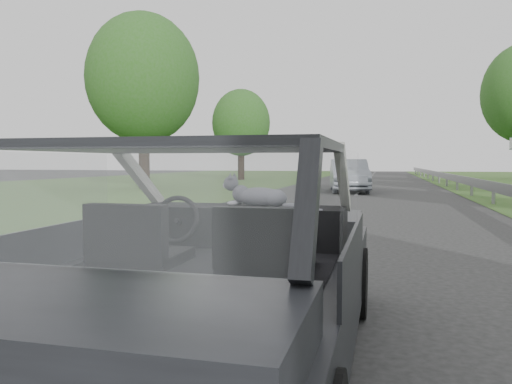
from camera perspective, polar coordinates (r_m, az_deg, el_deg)
The scene contains 10 objects.
ground at distance 3.45m, azimuth -4.84°, elevation -19.29°, with size 140.00×140.00×0.00m, color #434343.
subject_car at distance 3.24m, azimuth -4.90°, elevation -7.40°, with size 1.80×4.00×1.45m, color black.
dashboard at distance 3.81m, azimuth -1.81°, elevation -3.86°, with size 1.58×0.45×0.30m, color black.
driver_seat at distance 3.12m, azimuth -13.69°, elevation -5.05°, with size 0.50×0.72×0.42m, color black.
passenger_seat at distance 2.83m, azimuth 0.82°, elevation -5.80°, with size 0.50×0.72×0.42m, color black.
steering_wheel at distance 3.66m, azimuth -9.13°, elevation -3.10°, with size 0.36×0.36×0.04m, color black.
cat at distance 3.75m, azimuth 0.45°, elevation -0.42°, with size 0.56×0.17×0.25m, color slate.
other_car at distance 22.58m, azimuth 10.58°, elevation 1.86°, with size 1.75×4.44×1.46m, color #959DAA.
tree_5 at distance 25.32m, azimuth -12.74°, elevation 9.78°, with size 5.49×5.49×8.32m, color #275C18, non-canonical shape.
tree_6 at distance 37.19m, azimuth -1.72°, elevation 6.42°, with size 4.30×4.30×6.52m, color #275C18, non-canonical shape.
Camera 1 is at (1.05, -3.01, 1.34)m, focal length 35.00 mm.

